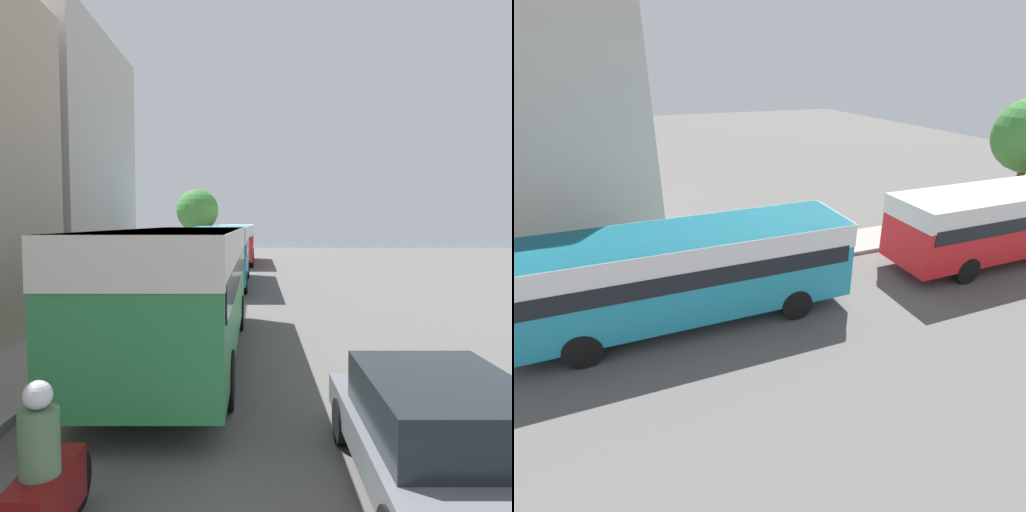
{
  "view_description": "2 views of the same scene",
  "coord_description": "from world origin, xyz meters",
  "views": [
    {
      "loc": [
        -0.25,
        -1.29,
        3.13
      ],
      "look_at": [
        -0.36,
        22.18,
        1.54
      ],
      "focal_mm": 35.0,
      "sensor_mm": 36.0,
      "label": 1
    },
    {
      "loc": [
        8.74,
        21.92,
        7.19
      ],
      "look_at": [
        -1.91,
        26.1,
        1.72
      ],
      "focal_mm": 28.0,
      "sensor_mm": 36.0,
      "label": 2
    }
  ],
  "objects": [
    {
      "name": "pedestrian_near_curb",
      "position": [
        -5.87,
        33.66,
        0.97
      ],
      "size": [
        0.35,
        0.35,
        1.61
      ],
      "color": "#232838",
      "rests_on": "sidewalk"
    },
    {
      "name": "bus_following",
      "position": [
        -1.96,
        23.46,
        1.9
      ],
      "size": [
        2.66,
        9.9,
        2.91
      ],
      "color": "teal",
      "rests_on": "ground_plane"
    },
    {
      "name": "bus_third_in_line",
      "position": [
        -1.74,
        36.59,
        1.91
      ],
      "size": [
        2.63,
        10.92,
        2.93
      ],
      "color": "red",
      "rests_on": "ground_plane"
    },
    {
      "name": "building_far_terrace",
      "position": [
        -9.25,
        19.1,
        5.3
      ],
      "size": [
        6.1,
        8.69,
        10.59
      ],
      "color": "beige",
      "rests_on": "ground_plane"
    }
  ]
}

